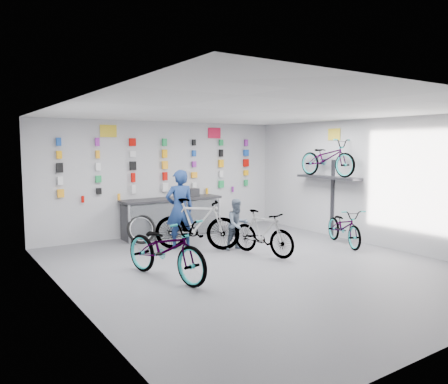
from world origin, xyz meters
TOP-DOWN VIEW (x-y plane):
  - floor at (0.00, 0.00)m, footprint 8.00×8.00m
  - ceiling at (0.00, 0.00)m, footprint 8.00×8.00m
  - wall_back at (0.00, 4.00)m, footprint 7.00×0.00m
  - wall_left at (-3.50, 0.00)m, footprint 0.00×8.00m
  - wall_right at (3.50, 0.00)m, footprint 0.00×8.00m
  - counter at (0.00, 3.54)m, footprint 2.70×0.66m
  - merch_wall at (0.05, 3.93)m, footprint 5.56×0.08m
  - wall_bracket at (3.33, 1.20)m, footprint 0.39×1.90m
  - sign_left at (-1.50, 3.98)m, footprint 0.42×0.02m
  - sign_right at (1.60, 3.98)m, footprint 0.42×0.02m
  - sign_side at (3.48, 1.20)m, footprint 0.02×0.40m
  - bike_left at (-1.81, 0.24)m, footprint 1.19×2.19m
  - bike_center at (0.69, 0.62)m, footprint 0.82×1.68m
  - bike_right at (2.92, 0.30)m, footprint 1.21×1.78m
  - bike_service at (-0.24, 1.85)m, footprint 1.84×1.69m
  - bike_wall at (3.25, 1.20)m, footprint 0.63×1.80m
  - clerk at (-0.49, 2.19)m, footprint 0.74×0.56m
  - customer at (0.51, 1.31)m, footprint 0.58×0.46m
  - spare_wheel at (-1.03, 3.17)m, footprint 0.74×0.35m
  - register at (0.62, 3.55)m, footprint 0.29×0.31m

SIDE VIEW (x-z plane):
  - floor at x=0.00m, z-range 0.00..0.00m
  - spare_wheel at x=-1.03m, z-range -0.01..0.70m
  - bike_right at x=2.92m, z-range 0.00..0.89m
  - bike_center at x=0.69m, z-range 0.00..0.97m
  - counter at x=0.00m, z-range -0.01..0.99m
  - bike_left at x=-1.81m, z-range 0.00..1.09m
  - customer at x=0.51m, z-range 0.00..1.17m
  - bike_service at x=-0.24m, z-range 0.00..1.17m
  - clerk at x=-0.49m, z-range 0.00..1.82m
  - register at x=0.62m, z-range 1.00..1.22m
  - wall_bracket at x=3.33m, z-range 0.46..2.46m
  - wall_back at x=0.00m, z-range -2.00..5.00m
  - wall_left at x=-3.50m, z-range -2.50..5.50m
  - wall_right at x=3.50m, z-range -2.50..5.50m
  - merch_wall at x=0.05m, z-range 1.00..2.55m
  - bike_wall at x=3.25m, z-range 1.58..2.53m
  - sign_side at x=3.48m, z-range 2.50..2.80m
  - sign_left at x=-1.50m, z-range 2.57..2.87m
  - sign_right at x=1.60m, z-range 2.57..2.87m
  - ceiling at x=0.00m, z-range 3.00..3.00m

